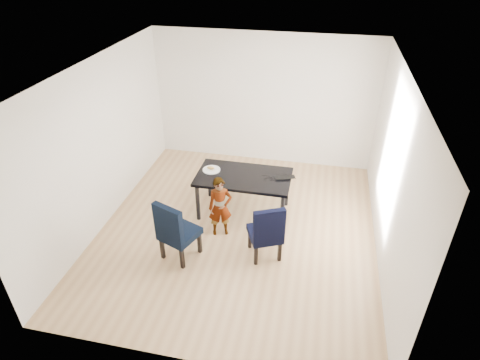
% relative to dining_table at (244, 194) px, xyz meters
% --- Properties ---
extents(floor, '(4.50, 5.00, 0.01)m').
position_rel_dining_table_xyz_m(floor, '(0.00, -0.50, -0.38)').
color(floor, tan).
rests_on(floor, ground).
extents(ceiling, '(4.50, 5.00, 0.01)m').
position_rel_dining_table_xyz_m(ceiling, '(0.00, -0.50, 2.33)').
color(ceiling, white).
rests_on(ceiling, wall_back).
extents(wall_back, '(4.50, 0.01, 2.70)m').
position_rel_dining_table_xyz_m(wall_back, '(0.00, 2.00, 0.98)').
color(wall_back, white).
rests_on(wall_back, ground).
extents(wall_front, '(4.50, 0.01, 2.70)m').
position_rel_dining_table_xyz_m(wall_front, '(0.00, -3.00, 0.98)').
color(wall_front, silver).
rests_on(wall_front, ground).
extents(wall_left, '(0.01, 5.00, 2.70)m').
position_rel_dining_table_xyz_m(wall_left, '(-2.25, -0.50, 0.98)').
color(wall_left, silver).
rests_on(wall_left, ground).
extents(wall_right, '(0.01, 5.00, 2.70)m').
position_rel_dining_table_xyz_m(wall_right, '(2.25, -0.50, 0.98)').
color(wall_right, white).
rests_on(wall_right, ground).
extents(dining_table, '(1.60, 0.90, 0.75)m').
position_rel_dining_table_xyz_m(dining_table, '(0.00, 0.00, 0.00)').
color(dining_table, black).
rests_on(dining_table, floor).
extents(chair_left, '(0.65, 0.66, 1.03)m').
position_rel_dining_table_xyz_m(chair_left, '(-0.71, -1.30, 0.14)').
color(chair_left, black).
rests_on(chair_left, floor).
extents(chair_right, '(0.62, 0.63, 0.97)m').
position_rel_dining_table_xyz_m(chair_right, '(0.53, -1.01, 0.11)').
color(chair_right, black).
rests_on(chair_right, floor).
extents(child, '(0.45, 0.37, 1.05)m').
position_rel_dining_table_xyz_m(child, '(-0.25, -0.65, 0.15)').
color(child, orange).
rests_on(child, floor).
extents(plate, '(0.39, 0.39, 0.02)m').
position_rel_dining_table_xyz_m(plate, '(-0.58, 0.07, 0.38)').
color(plate, white).
rests_on(plate, dining_table).
extents(sandwich, '(0.15, 0.09, 0.05)m').
position_rel_dining_table_xyz_m(sandwich, '(-0.60, 0.07, 0.42)').
color(sandwich, '#B48B40').
rests_on(sandwich, plate).
extents(laptop, '(0.39, 0.30, 0.03)m').
position_rel_dining_table_xyz_m(laptop, '(0.68, 0.11, 0.39)').
color(laptop, black).
rests_on(laptop, dining_table).
extents(cable_tangle, '(0.17, 0.17, 0.01)m').
position_rel_dining_table_xyz_m(cable_tangle, '(0.43, -0.02, 0.38)').
color(cable_tangle, black).
rests_on(cable_tangle, dining_table).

